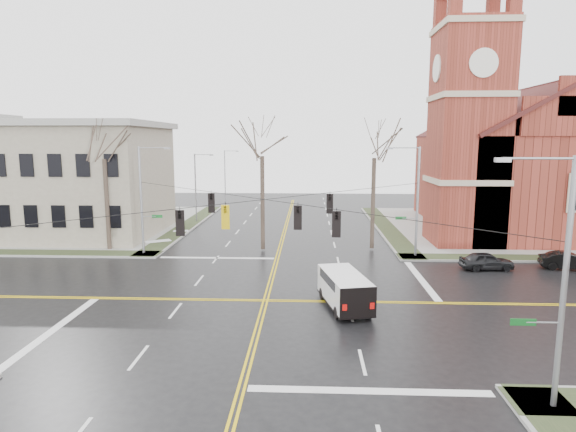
{
  "coord_description": "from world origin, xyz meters",
  "views": [
    {
      "loc": [
        2.61,
        -28.02,
        9.65
      ],
      "look_at": [
        1.11,
        6.0,
        4.28
      ],
      "focal_mm": 30.0,
      "sensor_mm": 36.0,
      "label": 1
    }
  ],
  "objects_px": {
    "streetlight_north_a": "(197,185)",
    "parked_car_b": "(569,261)",
    "tree_ne": "(374,152)",
    "cargo_van": "(343,287)",
    "tree_nw_near": "(262,150)",
    "tree_nw_far": "(104,153)",
    "signal_pole_nw": "(143,197)",
    "streetlight_north_b": "(226,173)",
    "church": "(517,152)",
    "signal_pole_se": "(560,277)",
    "parked_car_a": "(486,261)",
    "signal_pole_ne": "(415,198)"
  },
  "relations": [
    {
      "from": "tree_nw_far",
      "to": "tree_nw_near",
      "type": "relative_size",
      "value": 0.97
    },
    {
      "from": "signal_pole_nw",
      "to": "parked_car_a",
      "type": "xyz_separation_m",
      "value": [
        27.33,
        -3.67,
        -4.28
      ]
    },
    {
      "from": "streetlight_north_b",
      "to": "tree_ne",
      "type": "relative_size",
      "value": 0.67
    },
    {
      "from": "signal_pole_se",
      "to": "streetlight_north_a",
      "type": "bearing_deg",
      "value": 119.09
    },
    {
      "from": "signal_pole_ne",
      "to": "signal_pole_nw",
      "type": "xyz_separation_m",
      "value": [
        -22.64,
        0.0,
        0.0
      ]
    },
    {
      "from": "church",
      "to": "parked_car_b",
      "type": "relative_size",
      "value": 6.85
    },
    {
      "from": "signal_pole_nw",
      "to": "streetlight_north_b",
      "type": "height_order",
      "value": "signal_pole_nw"
    },
    {
      "from": "signal_pole_ne",
      "to": "tree_nw_near",
      "type": "xyz_separation_m",
      "value": [
        -12.76,
        1.85,
        3.89
      ]
    },
    {
      "from": "parked_car_a",
      "to": "signal_pole_nw",
      "type": "bearing_deg",
      "value": 77.96
    },
    {
      "from": "church",
      "to": "parked_car_a",
      "type": "relative_size",
      "value": 7.02
    },
    {
      "from": "streetlight_north_a",
      "to": "parked_car_b",
      "type": "height_order",
      "value": "streetlight_north_a"
    },
    {
      "from": "parked_car_b",
      "to": "tree_nw_far",
      "type": "xyz_separation_m",
      "value": [
        -37.22,
        4.74,
        7.91
      ]
    },
    {
      "from": "parked_car_b",
      "to": "tree_nw_far",
      "type": "height_order",
      "value": "tree_nw_far"
    },
    {
      "from": "tree_nw_near",
      "to": "cargo_van",
      "type": "bearing_deg",
      "value": -66.72
    },
    {
      "from": "signal_pole_se",
      "to": "streetlight_north_b",
      "type": "xyz_separation_m",
      "value": [
        -21.97,
        59.5,
        -0.48
      ]
    },
    {
      "from": "tree_ne",
      "to": "signal_pole_ne",
      "type": "bearing_deg",
      "value": -40.58
    },
    {
      "from": "streetlight_north_b",
      "to": "tree_nw_near",
      "type": "relative_size",
      "value": 0.65
    },
    {
      "from": "parked_car_a",
      "to": "tree_ne",
      "type": "distance_m",
      "value": 12.82
    },
    {
      "from": "cargo_van",
      "to": "tree_nw_far",
      "type": "bearing_deg",
      "value": 133.03
    },
    {
      "from": "streetlight_north_a",
      "to": "parked_car_b",
      "type": "distance_m",
      "value": 38.6
    },
    {
      "from": "cargo_van",
      "to": "tree_nw_near",
      "type": "xyz_separation_m",
      "value": [
        -6.1,
        14.16,
        7.67
      ]
    },
    {
      "from": "parked_car_a",
      "to": "tree_nw_near",
      "type": "xyz_separation_m",
      "value": [
        -17.45,
        5.52,
        8.18
      ]
    },
    {
      "from": "signal_pole_ne",
      "to": "cargo_van",
      "type": "bearing_deg",
      "value": -118.43
    },
    {
      "from": "tree_nw_near",
      "to": "tree_nw_far",
      "type": "bearing_deg",
      "value": -177.82
    },
    {
      "from": "signal_pole_ne",
      "to": "parked_car_a",
      "type": "bearing_deg",
      "value": -38.08
    },
    {
      "from": "tree_nw_near",
      "to": "church",
      "type": "bearing_deg",
      "value": 23.58
    },
    {
      "from": "signal_pole_nw",
      "to": "tree_nw_near",
      "type": "bearing_deg",
      "value": 10.59
    },
    {
      "from": "parked_car_a",
      "to": "tree_ne",
      "type": "xyz_separation_m",
      "value": [
        -7.78,
        6.32,
        8.0
      ]
    },
    {
      "from": "church",
      "to": "parked_car_b",
      "type": "xyz_separation_m",
      "value": [
        -2.57,
        -16.7,
        -7.77
      ]
    },
    {
      "from": "cargo_van",
      "to": "tree_nw_far",
      "type": "relative_size",
      "value": 0.47
    },
    {
      "from": "tree_ne",
      "to": "cargo_van",
      "type": "bearing_deg",
      "value": -103.44
    },
    {
      "from": "signal_pole_nw",
      "to": "streetlight_north_a",
      "type": "xyz_separation_m",
      "value": [
        0.67,
        16.5,
        -0.48
      ]
    },
    {
      "from": "church",
      "to": "streetlight_north_b",
      "type": "height_order",
      "value": "church"
    },
    {
      "from": "church",
      "to": "tree_nw_far",
      "type": "relative_size",
      "value": 2.32
    },
    {
      "from": "signal_pole_se",
      "to": "tree_ne",
      "type": "relative_size",
      "value": 0.75
    },
    {
      "from": "cargo_van",
      "to": "tree_nw_far",
      "type": "distance_m",
      "value": 25.06
    },
    {
      "from": "signal_pole_nw",
      "to": "parked_car_b",
      "type": "bearing_deg",
      "value": -5.81
    },
    {
      "from": "signal_pole_ne",
      "to": "tree_nw_far",
      "type": "xyz_separation_m",
      "value": [
        -26.34,
        1.33,
        3.63
      ]
    },
    {
      "from": "church",
      "to": "parked_car_b",
      "type": "distance_m",
      "value": 18.59
    },
    {
      "from": "signal_pole_se",
      "to": "tree_nw_near",
      "type": "relative_size",
      "value": 0.74
    },
    {
      "from": "parked_car_a",
      "to": "tree_nw_far",
      "type": "height_order",
      "value": "tree_nw_far"
    },
    {
      "from": "parked_car_b",
      "to": "signal_pole_se",
      "type": "bearing_deg",
      "value": 163.89
    },
    {
      "from": "streetlight_north_b",
      "to": "parked_car_b",
      "type": "xyz_separation_m",
      "value": [
        32.85,
        -39.91,
        -3.81
      ]
    },
    {
      "from": "parked_car_a",
      "to": "parked_car_b",
      "type": "distance_m",
      "value": 6.2
    },
    {
      "from": "streetlight_north_b",
      "to": "parked_car_a",
      "type": "relative_size",
      "value": 2.04
    },
    {
      "from": "signal_pole_ne",
      "to": "streetlight_north_b",
      "type": "height_order",
      "value": "signal_pole_ne"
    },
    {
      "from": "signal_pole_nw",
      "to": "tree_nw_far",
      "type": "bearing_deg",
      "value": 160.21
    },
    {
      "from": "cargo_van",
      "to": "streetlight_north_a",
      "type": "bearing_deg",
      "value": 105.76
    },
    {
      "from": "church",
      "to": "tree_nw_near",
      "type": "bearing_deg",
      "value": -156.42
    },
    {
      "from": "tree_nw_far",
      "to": "parked_car_a",
      "type": "bearing_deg",
      "value": -9.16
    }
  ]
}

